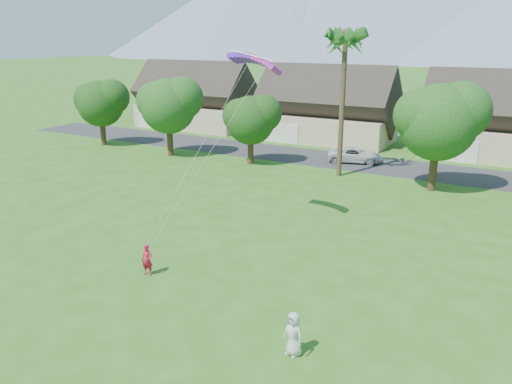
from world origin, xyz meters
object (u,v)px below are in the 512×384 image
Objects in this scene: kite_flyer at (147,260)px; parafoil_kite at (255,59)px; watcher at (293,334)px; parked_car at (355,155)px.

kite_flyer is 0.47× the size of parafoil_kite.
kite_flyer is at bearing -176.23° from watcher.
parked_car is (-8.03, 31.10, -0.18)m from watcher.
parafoil_kite is at bearing 144.11° from watcher.
watcher reaches higher than parked_car.
parafoil_kite is (1.62, 8.42, 9.69)m from kite_flyer.
parked_car is 1.48× the size of parafoil_kite.
watcher is 16.49m from parafoil_kite.
kite_flyer is at bearing -92.01° from parafoil_kite.
parafoil_kite reaches higher than parked_car.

